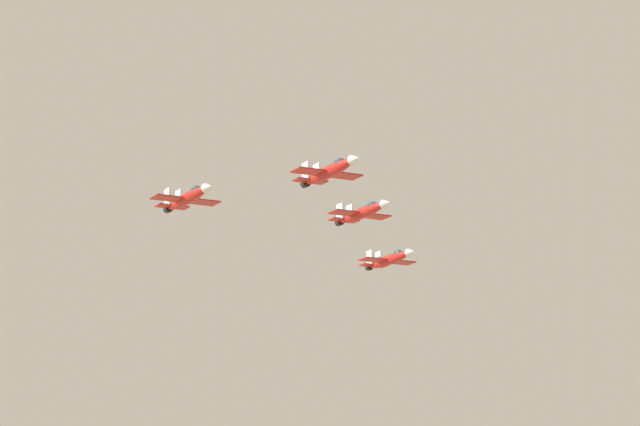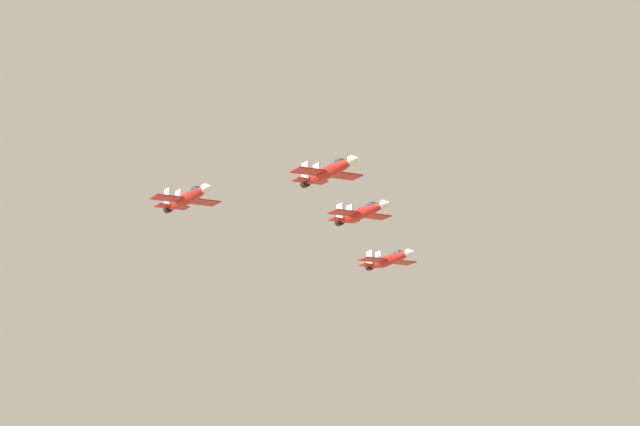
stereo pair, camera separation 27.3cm
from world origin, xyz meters
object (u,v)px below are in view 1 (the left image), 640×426
object	(u,v)px
jet_left_outer	(389,259)
jet_lead	(329,171)
jet_right_wingman	(187,198)
jet_left_wingman	(362,213)

from	to	relation	value
jet_left_outer	jet_lead	bearing A→B (deg)	-39.56
jet_lead	jet_right_wingman	world-z (taller)	jet_lead
jet_left_wingman	jet_right_wingman	size ratio (longest dim) A/B	0.97
jet_left_wingman	jet_lead	bearing A→B (deg)	-41.33
jet_lead	jet_left_outer	xyz separation A→B (m)	(50.90, -5.58, -4.67)
jet_left_wingman	jet_left_outer	xyz separation A→B (m)	(25.45, -2.79, -3.56)
jet_left_wingman	jet_left_outer	distance (m)	25.85
jet_right_wingman	jet_left_wingman	bearing A→B (deg)	89.36
jet_lead	jet_left_wingman	world-z (taller)	jet_lead
jet_lead	jet_left_outer	world-z (taller)	jet_lead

